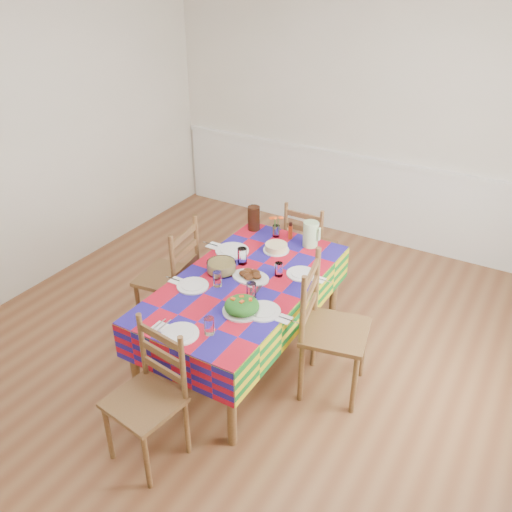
{
  "coord_description": "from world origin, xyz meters",
  "views": [
    {
      "loc": [
        1.8,
        -2.78,
        2.82
      ],
      "look_at": [
        0.13,
        0.05,
        0.95
      ],
      "focal_mm": 38.0,
      "sensor_mm": 36.0,
      "label": 1
    }
  ],
  "objects": [
    {
      "name": "salad_platter",
      "position": [
        0.2,
        -0.26,
        0.73
      ],
      "size": [
        0.26,
        0.26,
        0.11
      ],
      "color": "white",
      "rests_on": "dining_table"
    },
    {
      "name": "wainscot",
      "position": [
        0.0,
        2.48,
        0.49
      ],
      "size": [
        4.41,
        0.06,
        0.92
      ],
      "color": "white",
      "rests_on": "room"
    },
    {
      "name": "chair_left",
      "position": [
        -0.69,
        0.08,
        0.49
      ],
      "size": [
        0.47,
        0.49,
        0.99
      ],
      "rotation": [
        0.0,
        0.0,
        -1.44
      ],
      "color": "brown",
      "rests_on": "room"
    },
    {
      "name": "serving_utensils",
      "position": [
        0.14,
        0.0,
        0.69
      ],
      "size": [
        0.12,
        0.28,
        0.01
      ],
      "color": "black",
      "rests_on": "dining_table"
    },
    {
      "name": "tea_pitcher",
      "position": [
        -0.35,
        0.83,
        0.79
      ],
      "size": [
        0.11,
        0.11,
        0.21
      ],
      "primitive_type": "cylinder",
      "color": "black",
      "rests_on": "dining_table"
    },
    {
      "name": "setting_right_far",
      "position": [
        0.29,
        0.33,
        0.71
      ],
      "size": [
        0.42,
        0.24,
        0.11
      ],
      "rotation": [
        0.0,
        0.0,
        -1.57
      ],
      "color": "white",
      "rests_on": "dining_table"
    },
    {
      "name": "dining_table",
      "position": [
        0.01,
        0.08,
        0.61
      ],
      "size": [
        0.95,
        1.76,
        0.69
      ],
      "color": "brown",
      "rests_on": "room"
    },
    {
      "name": "green_pitcher",
      "position": [
        0.2,
        0.81,
        0.79
      ],
      "size": [
        0.12,
        0.12,
        0.21
      ],
      "primitive_type": "cylinder",
      "color": "#B5E19F",
      "rests_on": "dining_table"
    },
    {
      "name": "setting_left_far",
      "position": [
        -0.25,
        0.36,
        0.72
      ],
      "size": [
        0.5,
        0.29,
        0.13
      ],
      "rotation": [
        0.0,
        0.0,
        1.57
      ],
      "color": "white",
      "rests_on": "dining_table"
    },
    {
      "name": "setting_left_near",
      "position": [
        -0.22,
        -0.14,
        0.71
      ],
      "size": [
        0.42,
        0.25,
        0.11
      ],
      "rotation": [
        0.0,
        0.0,
        1.57
      ],
      "color": "white",
      "rests_on": "dining_table"
    },
    {
      "name": "room",
      "position": [
        0.0,
        0.0,
        1.35
      ],
      "size": [
        4.58,
        5.08,
        2.78
      ],
      "color": "brown",
      "rests_on": "ground"
    },
    {
      "name": "setting_right_near",
      "position": [
        0.27,
        -0.16,
        0.71
      ],
      "size": [
        0.46,
        0.27,
        0.12
      ],
      "rotation": [
        0.0,
        0.0,
        -1.57
      ],
      "color": "white",
      "rests_on": "dining_table"
    },
    {
      "name": "chair_far",
      "position": [
        0.01,
        1.19,
        0.44
      ],
      "size": [
        0.4,
        0.38,
        0.9
      ],
      "rotation": [
        0.0,
        0.0,
        3.15
      ],
      "color": "brown",
      "rests_on": "room"
    },
    {
      "name": "chair_near",
      "position": [
        0.02,
        -1.03,
        0.46
      ],
      "size": [
        0.46,
        0.44,
        0.92
      ],
      "rotation": [
        0.0,
        0.0,
        -0.14
      ],
      "color": "brown",
      "rests_on": "room"
    },
    {
      "name": "meat_platter",
      "position": [
        0.03,
        0.13,
        0.71
      ],
      "size": [
        0.29,
        0.21,
        0.06
      ],
      "color": "white",
      "rests_on": "dining_table"
    },
    {
      "name": "chair_right",
      "position": [
        0.71,
        0.07,
        0.51
      ],
      "size": [
        0.52,
        0.54,
        1.03
      ],
      "rotation": [
        0.0,
        0.0,
        1.78
      ],
      "color": "brown",
      "rests_on": "room"
    },
    {
      "name": "name_card",
      "position": [
        0.03,
        -0.77,
        0.7
      ],
      "size": [
        0.07,
        0.02,
        0.02
      ],
      "primitive_type": "cube",
      "color": "white",
      "rests_on": "dining_table"
    },
    {
      "name": "cake",
      "position": [
        -0.0,
        0.6,
        0.72
      ],
      "size": [
        0.21,
        0.21,
        0.06
      ],
      "color": "white",
      "rests_on": "dining_table"
    },
    {
      "name": "flower_vase",
      "position": [
        -0.13,
        0.81,
        0.77
      ],
      "size": [
        0.12,
        0.1,
        0.2
      ],
      "color": "white",
      "rests_on": "dining_table"
    },
    {
      "name": "pasta_bowl",
      "position": [
        -0.21,
        0.1,
        0.73
      ],
      "size": [
        0.22,
        0.22,
        0.08
      ],
      "color": "white",
      "rests_on": "dining_table"
    },
    {
      "name": "hot_sauce",
      "position": [
        -0.0,
        0.84,
        0.76
      ],
      "size": [
        0.04,
        0.04,
        0.15
      ],
      "primitive_type": "cylinder",
      "color": "#B3320E",
      "rests_on": "dining_table"
    },
    {
      "name": "setting_near_head",
      "position": [
        0.05,
        -0.63,
        0.71
      ],
      "size": [
        0.39,
        0.26,
        0.12
      ],
      "color": "white",
      "rests_on": "dining_table"
    }
  ]
}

